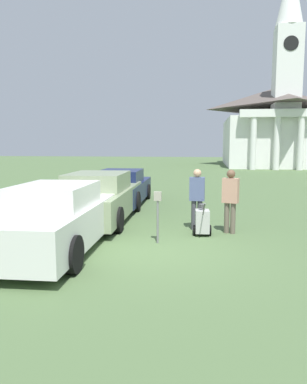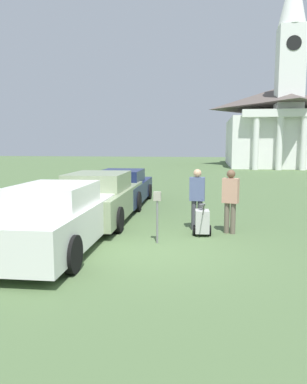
# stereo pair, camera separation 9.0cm
# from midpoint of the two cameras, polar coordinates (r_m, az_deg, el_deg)

# --- Properties ---
(ground_plane) EXTENTS (120.00, 120.00, 0.00)m
(ground_plane) POSITION_cam_midpoint_polar(r_m,az_deg,el_deg) (8.61, 0.66, -8.96)
(ground_plane) COLOR #4C663D
(parked_car_white) EXTENTS (2.01, 5.06, 1.53)m
(parked_car_white) POSITION_cam_midpoint_polar(r_m,az_deg,el_deg) (8.83, -14.12, -3.95)
(parked_car_white) COLOR silver
(parked_car_white) RESTS_ON ground_plane
(parked_car_sage) EXTENTS (2.18, 5.33, 1.52)m
(parked_car_sage) POSITION_cam_midpoint_polar(r_m,az_deg,el_deg) (11.96, -7.96, -0.89)
(parked_car_sage) COLOR gray
(parked_car_sage) RESTS_ON ground_plane
(parked_car_navy) EXTENTS (2.02, 5.01, 1.39)m
(parked_car_navy) POSITION_cam_midpoint_polar(r_m,az_deg,el_deg) (14.98, -4.58, 0.57)
(parked_car_navy) COLOR #19234C
(parked_car_navy) RESTS_ON ground_plane
(parking_meter) EXTENTS (0.18, 0.09, 1.27)m
(parking_meter) POSITION_cam_midpoint_polar(r_m,az_deg,el_deg) (9.07, 0.86, -2.34)
(parking_meter) COLOR slate
(parking_meter) RESTS_ON ground_plane
(person_worker) EXTENTS (0.43, 0.24, 1.72)m
(person_worker) POSITION_cam_midpoint_polar(r_m,az_deg,el_deg) (10.54, 6.90, -0.53)
(person_worker) COLOR #3F3F47
(person_worker) RESTS_ON ground_plane
(person_supervisor) EXTENTS (0.47, 0.35, 1.73)m
(person_supervisor) POSITION_cam_midpoint_polar(r_m,az_deg,el_deg) (10.25, 11.89, -0.81)
(person_supervisor) COLOR #665B4C
(person_supervisor) RESTS_ON ground_plane
(equipment_cart) EXTENTS (0.49, 1.00, 1.00)m
(equipment_cart) POSITION_cam_midpoint_polar(r_m,az_deg,el_deg) (9.99, 7.68, -4.44)
(equipment_cart) COLOR #B2B2AD
(equipment_cart) RESTS_ON ground_plane
(church) EXTENTS (10.70, 15.27, 19.15)m
(church) POSITION_cam_midpoint_polar(r_m,az_deg,el_deg) (43.61, 18.51, 9.94)
(church) COLOR white
(church) RESTS_ON ground_plane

